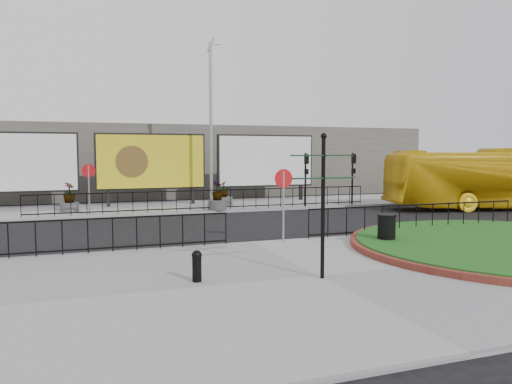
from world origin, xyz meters
name	(u,v)px	position (x,y,z in m)	size (l,w,h in m)	color
ground	(252,245)	(0.00, 0.00, 0.00)	(90.00, 90.00, 0.00)	black
pavement_near	(319,278)	(0.00, -5.00, 0.06)	(30.00, 10.00, 0.12)	gray
pavement_far	(181,207)	(0.00, 12.00, 0.06)	(44.00, 6.00, 0.12)	gray
railing_near_left	(62,237)	(-6.00, -0.30, 0.67)	(10.00, 0.10, 1.10)	black
railing_near_right	(416,218)	(6.50, -0.30, 0.67)	(9.00, 0.10, 1.10)	black
railing_far	(211,200)	(1.00, 9.30, 0.67)	(18.00, 0.10, 1.10)	black
speed_sign_far	(89,178)	(-5.00, 9.40, 1.92)	(0.64, 0.07, 2.47)	gray
speed_sign_near	(283,189)	(1.00, -0.40, 1.92)	(0.64, 0.07, 2.47)	gray
billboard_left	(16,163)	(-8.50, 12.97, 2.60)	(6.20, 0.31, 4.10)	black
billboard_mid	(151,162)	(-1.50, 12.97, 2.60)	(6.20, 0.31, 4.10)	black
billboard_right	(266,161)	(5.50, 12.97, 2.60)	(6.20, 0.31, 4.10)	black
lamp_post	(211,122)	(1.51, 11.00, 4.83)	(0.74, 0.18, 9.23)	gray
signal_pole_a	(306,171)	(6.50, 9.34, 2.10)	(0.22, 0.26, 3.00)	black
signal_pole_b	(353,170)	(9.50, 9.34, 2.10)	(0.22, 0.26, 3.00)	black
building_backdrop	(154,161)	(0.00, 22.00, 2.50)	(40.00, 10.00, 5.00)	#605D54
fingerpost_sign	(323,191)	(-0.04, -5.24, 2.23)	(1.64, 0.29, 3.49)	black
bollard	(197,264)	(-2.96, -4.52, 0.53)	(0.24, 0.24, 0.75)	black
litter_bin	(387,230)	(3.90, -2.17, 0.63)	(0.62, 0.62, 1.02)	black
bus	(496,179)	(16.27, 5.51, 1.68)	(2.83, 12.08, 3.36)	gold
planter_a	(69,201)	(-5.92, 11.00, 0.71)	(0.92, 0.92, 1.51)	#4C4C4F
planter_b	(217,199)	(1.40, 9.40, 0.69)	(0.99, 0.99, 1.54)	#4C4C4F
planter_c	(224,198)	(2.20, 11.00, 0.59)	(1.00, 1.00, 1.42)	#4C4C4F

